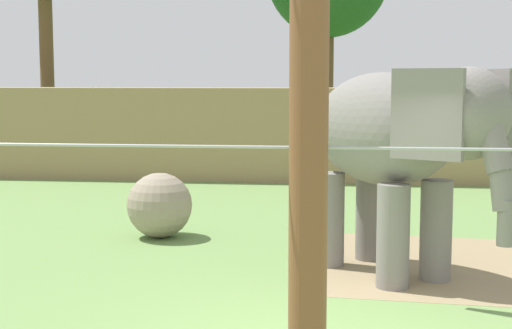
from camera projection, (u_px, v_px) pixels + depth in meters
name	position (u px, v px, depth m)	size (l,w,h in m)	color
dirt_patch	(480.00, 266.00, 10.77)	(4.51, 3.89, 0.01)	#937F5B
embankment_wall	(340.00, 134.00, 19.94)	(36.00, 1.80, 2.40)	#997F56
elephant	(397.00, 140.00, 10.01)	(2.91, 3.29, 2.78)	gray
enrichment_ball	(160.00, 205.00, 12.69)	(1.09, 1.09, 1.09)	gray
cable_fence	(316.00, 188.00, 4.97)	(8.86, 0.26, 3.85)	brown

